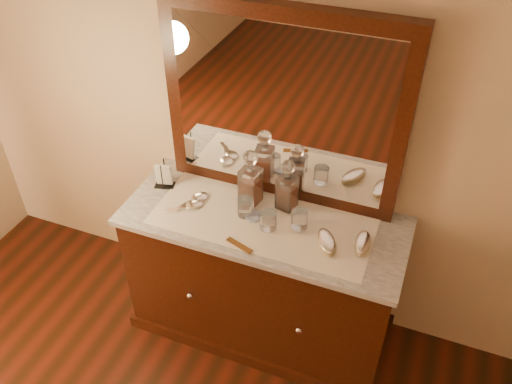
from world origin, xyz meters
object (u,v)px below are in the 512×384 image
at_px(pin_dish, 254,216).
at_px(comb, 239,245).
at_px(brush_near, 326,242).
at_px(napkin_rack, 164,176).
at_px(hand_mirror_inner, 191,205).
at_px(dresser_cabinet, 263,279).
at_px(decanter_right, 287,190).
at_px(mirror_frame, 282,109).
at_px(decanter_left, 250,183).
at_px(hand_mirror_outer, 197,199).
at_px(brush_far, 363,243).

bearing_deg(pin_dish, comb, -86.81).
relative_size(pin_dish, brush_near, 0.46).
xyz_separation_m(comb, brush_near, (0.38, 0.15, 0.02)).
height_order(pin_dish, napkin_rack, napkin_rack).
height_order(comb, hand_mirror_inner, hand_mirror_inner).
xyz_separation_m(dresser_cabinet, decanter_right, (0.08, 0.13, 0.55)).
relative_size(dresser_cabinet, mirror_frame, 1.17).
xyz_separation_m(decanter_left, hand_mirror_outer, (-0.27, -0.09, -0.11)).
bearing_deg(mirror_frame, napkin_rack, -162.93).
xyz_separation_m(decanter_right, brush_far, (0.43, -0.15, -0.09)).
distance_m(comb, hand_mirror_outer, 0.41).
bearing_deg(comb, dresser_cabinet, 98.89).
distance_m(dresser_cabinet, decanter_right, 0.58).
xyz_separation_m(napkin_rack, decanter_right, (0.67, 0.07, 0.05)).
distance_m(mirror_frame, comb, 0.68).
bearing_deg(decanter_left, mirror_frame, 51.51).
bearing_deg(brush_near, dresser_cabinet, 168.08).
bearing_deg(decanter_right, hand_mirror_outer, -165.29).
bearing_deg(mirror_frame, hand_mirror_outer, -148.20).
bearing_deg(dresser_cabinet, hand_mirror_inner, -172.88).
xyz_separation_m(mirror_frame, pin_dish, (-0.05, -0.25, -0.49)).
height_order(comb, decanter_right, decanter_right).
bearing_deg(brush_far, mirror_frame, 152.66).
relative_size(dresser_cabinet, decanter_right, 4.86).
distance_m(pin_dish, hand_mirror_inner, 0.33).
bearing_deg(decanter_right, dresser_cabinet, -120.42).
bearing_deg(mirror_frame, pin_dish, -100.85).
bearing_deg(napkin_rack, pin_dish, -7.25).
bearing_deg(brush_far, decanter_left, 168.84).
height_order(pin_dish, decanter_left, decanter_left).
relative_size(decanter_right, hand_mirror_outer, 1.39).
distance_m(comb, hand_mirror_inner, 0.39).
bearing_deg(comb, brush_far, 39.08).
distance_m(napkin_rack, hand_mirror_inner, 0.25).
xyz_separation_m(comb, hand_mirror_inner, (-0.34, 0.17, 0.00)).
height_order(dresser_cabinet, hand_mirror_inner, hand_mirror_inner).
relative_size(comb, napkin_rack, 0.93).
bearing_deg(decanter_left, comb, -77.20).
relative_size(dresser_cabinet, napkin_rack, 8.90).
relative_size(mirror_frame, brush_near, 6.32).
distance_m(mirror_frame, hand_mirror_inner, 0.68).
bearing_deg(comb, decanter_right, 90.40).
height_order(decanter_left, decanter_right, decanter_left).
distance_m(dresser_cabinet, brush_far, 0.69).
distance_m(dresser_cabinet, mirror_frame, 0.97).
bearing_deg(decanter_right, decanter_left, -172.40).
relative_size(napkin_rack, decanter_right, 0.55).
height_order(brush_far, hand_mirror_inner, brush_far).
xyz_separation_m(brush_far, hand_mirror_outer, (-0.88, 0.03, -0.01)).
xyz_separation_m(dresser_cabinet, hand_mirror_inner, (-0.38, -0.05, 0.45)).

